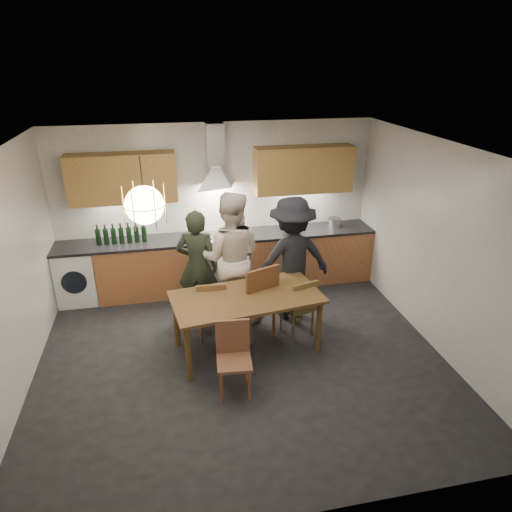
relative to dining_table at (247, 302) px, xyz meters
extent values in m
plane|color=black|center=(-0.10, -0.17, -0.68)|extent=(5.00, 5.00, 0.00)
cube|color=white|center=(-0.10, 2.08, 0.62)|extent=(5.00, 0.02, 2.60)
cube|color=white|center=(-0.10, -2.42, 0.62)|extent=(5.00, 0.02, 2.60)
cube|color=white|center=(-2.60, -0.17, 0.62)|extent=(0.02, 4.50, 2.60)
cube|color=white|center=(2.40, -0.17, 0.62)|extent=(0.02, 4.50, 2.60)
cube|color=white|center=(-0.10, -0.17, 1.92)|extent=(5.00, 4.50, 0.02)
cube|color=#BC7648|center=(-1.28, 1.78, -0.25)|extent=(1.45, 0.60, 0.86)
cube|color=#BC7648|center=(1.37, 1.78, -0.25)|extent=(2.05, 0.60, 0.86)
cube|color=white|center=(-2.30, 1.78, -0.26)|extent=(0.58, 0.58, 0.85)
cube|color=black|center=(-1.58, 1.78, 0.20)|extent=(2.05, 0.62, 0.04)
cube|color=black|center=(1.37, 1.78, 0.20)|extent=(2.05, 0.62, 0.04)
cube|color=silver|center=(-0.10, 1.78, -0.28)|extent=(0.90, 0.60, 0.80)
cube|color=black|center=(-0.10, 1.49, -0.30)|extent=(0.78, 0.02, 0.42)
cube|color=slate|center=(-0.10, 1.78, 0.16)|extent=(0.90, 0.60, 0.08)
cube|color=silver|center=(-0.10, 1.52, 0.22)|extent=(0.90, 0.08, 0.04)
cube|color=tan|center=(-1.48, 1.90, 1.18)|extent=(1.55, 0.35, 0.72)
cube|color=tan|center=(1.27, 1.90, 1.18)|extent=(1.55, 0.35, 0.72)
cube|color=silver|center=(-0.10, 1.95, 1.61)|extent=(0.26, 0.22, 0.62)
cylinder|color=black|center=(-1.10, -0.27, 1.67)|extent=(0.01, 0.01, 0.50)
sphere|color=#FFE0A5|center=(-1.10, -0.27, 1.42)|extent=(0.40, 0.40, 0.40)
torus|color=gold|center=(-1.10, -0.27, 1.42)|extent=(0.43, 0.43, 0.01)
cube|color=brown|center=(0.00, 0.00, 0.07)|extent=(1.94, 1.16, 0.04)
cylinder|color=brown|center=(-0.77, -0.49, -0.32)|extent=(0.07, 0.07, 0.73)
cylinder|color=brown|center=(-0.88, 0.26, -0.32)|extent=(0.07, 0.07, 0.73)
cylinder|color=brown|center=(0.88, -0.26, -0.32)|extent=(0.07, 0.07, 0.73)
cylinder|color=brown|center=(0.77, 0.49, -0.32)|extent=(0.07, 0.07, 0.73)
cube|color=brown|center=(-0.40, 0.40, -0.27)|extent=(0.40, 0.40, 0.04)
cube|color=brown|center=(-0.41, 0.23, -0.04)|extent=(0.39, 0.05, 0.42)
cylinder|color=brown|center=(-0.24, 0.55, -0.49)|extent=(0.03, 0.03, 0.39)
cylinder|color=brown|center=(-0.25, 0.24, -0.49)|extent=(0.03, 0.03, 0.39)
cylinder|color=brown|center=(-0.55, 0.57, -0.49)|extent=(0.03, 0.03, 0.39)
cylinder|color=brown|center=(-0.56, 0.25, -0.49)|extent=(0.03, 0.03, 0.39)
cube|color=brown|center=(0.16, 0.33, -0.17)|extent=(0.62, 0.62, 0.05)
cube|color=brown|center=(0.24, 0.13, 0.12)|extent=(0.47, 0.21, 0.53)
cylinder|color=brown|center=(0.27, 0.58, -0.44)|extent=(0.04, 0.04, 0.49)
cylinder|color=brown|center=(0.41, 0.22, -0.44)|extent=(0.04, 0.04, 0.49)
cylinder|color=brown|center=(-0.09, 0.44, -0.44)|extent=(0.04, 0.04, 0.49)
cylinder|color=brown|center=(0.05, 0.08, -0.44)|extent=(0.04, 0.04, 0.49)
cube|color=brown|center=(0.73, 0.22, -0.28)|extent=(0.47, 0.47, 0.04)
cube|color=brown|center=(0.78, 0.05, -0.05)|extent=(0.37, 0.14, 0.42)
cylinder|color=brown|center=(0.84, 0.41, -0.49)|extent=(0.03, 0.03, 0.39)
cylinder|color=brown|center=(0.92, 0.11, -0.49)|extent=(0.03, 0.03, 0.39)
cylinder|color=brown|center=(0.54, 0.32, -0.49)|extent=(0.03, 0.03, 0.39)
cylinder|color=brown|center=(0.63, 0.03, -0.49)|extent=(0.03, 0.03, 0.39)
cube|color=brown|center=(-0.29, -0.80, -0.28)|extent=(0.41, 0.41, 0.04)
cube|color=brown|center=(-0.28, -0.63, -0.05)|extent=(0.38, 0.07, 0.42)
cylinder|color=brown|center=(-0.46, -0.94, -0.49)|extent=(0.03, 0.03, 0.39)
cylinder|color=brown|center=(-0.43, -0.64, -0.49)|extent=(0.03, 0.03, 0.39)
cylinder|color=brown|center=(-0.15, -0.97, -0.49)|extent=(0.03, 0.03, 0.39)
cylinder|color=brown|center=(-0.12, -0.66, -0.49)|extent=(0.03, 0.03, 0.39)
imported|color=black|center=(-0.52, 0.93, 0.13)|extent=(0.68, 0.55, 1.62)
imported|color=beige|center=(-0.07, 0.83, 0.25)|extent=(1.06, 0.91, 1.88)
imported|color=black|center=(0.77, 0.70, 0.21)|extent=(1.22, 0.79, 1.79)
imported|color=#ACACB0|center=(1.06, 1.69, 0.25)|extent=(0.37, 0.37, 0.08)
cylinder|color=silver|center=(1.81, 1.81, 0.29)|extent=(0.22, 0.22, 0.14)
camera|label=1|loc=(-0.88, -4.89, 2.83)|focal=32.00mm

